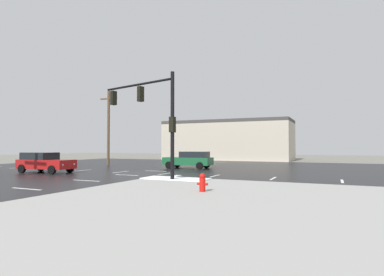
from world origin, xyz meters
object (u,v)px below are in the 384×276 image
at_px(fire_hydrant, 202,182).
at_px(sedan_red, 44,162).
at_px(sedan_green, 190,159).
at_px(utility_pole_far, 108,126).
at_px(traffic_signal_mast, 152,109).

distance_m(fire_hydrant, sedan_red, 16.34).
xyz_separation_m(sedan_green, utility_pole_far, (-9.94, 0.51, 3.39)).
bearing_deg(fire_hydrant, traffic_signal_mast, 141.80).
bearing_deg(traffic_signal_mast, sedan_red, 6.63).
bearing_deg(sedan_green, sedan_red, 44.58).
distance_m(traffic_signal_mast, sedan_red, 11.22).
xyz_separation_m(fire_hydrant, sedan_red, (-15.52, 5.10, 0.32)).
xyz_separation_m(traffic_signal_mast, sedan_green, (-2.20, 10.19, -3.49)).
xyz_separation_m(sedan_red, utility_pole_far, (-1.54, 9.47, 3.39)).
distance_m(traffic_signal_mast, sedan_green, 10.99).
relative_size(traffic_signal_mast, sedan_green, 1.37).
distance_m(traffic_signal_mast, fire_hydrant, 7.34).
xyz_separation_m(traffic_signal_mast, utility_pole_far, (-12.14, 10.70, -0.10)).
relative_size(fire_hydrant, sedan_green, 0.17).
bearing_deg(sedan_red, fire_hydrant, -20.76).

